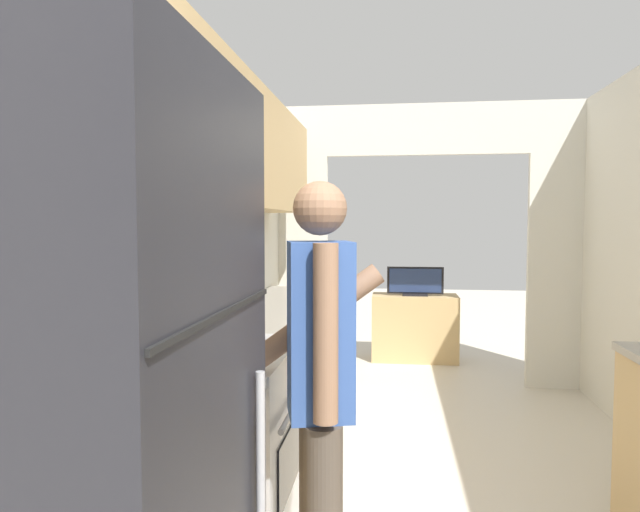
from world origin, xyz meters
The scene contains 8 objects.
wall_left centered at (-1.28, 2.03, 1.51)m, with size 0.38×6.95×2.50m.
wall_far_with_doorway centered at (0.00, 4.58, 1.45)m, with size 3.06×0.06×2.50m.
counter_left centered at (-1.03, 2.78, 0.45)m, with size 0.62×3.35×0.91m.
refrigerator centered at (-0.97, 0.49, 0.89)m, with size 0.75×0.73×1.77m.
range_oven centered at (-1.02, 1.75, 0.46)m, with size 0.66×0.78×1.05m.
person centered at (-0.52, 1.31, 0.85)m, with size 0.51×0.43×1.59m.
tv_cabinet centered at (-0.06, 5.47, 0.35)m, with size 0.89×0.42×0.69m.
television centered at (-0.06, 5.43, 0.84)m, with size 0.58×0.16×0.30m.
Camera 1 is at (-0.28, -0.58, 1.45)m, focal length 32.00 mm.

